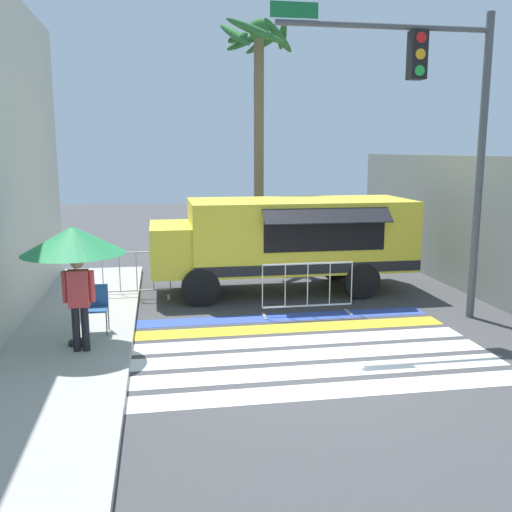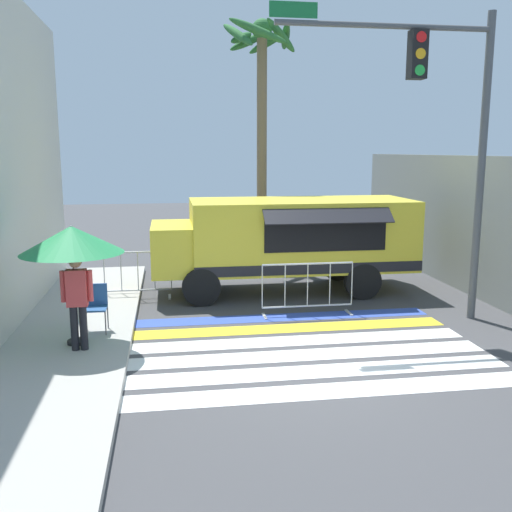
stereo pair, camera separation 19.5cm
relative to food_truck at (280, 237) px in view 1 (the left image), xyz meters
name	(u,v)px [view 1 (the left image)]	position (x,y,z in m)	size (l,w,h in m)	color
ground_plane	(313,363)	(-0.48, -4.93, -1.38)	(60.00, 60.00, 0.00)	#424244
concrete_wall_right	(497,231)	(4.61, -1.93, 0.30)	(0.20, 16.00, 3.37)	gray
crosswalk_painted	(302,347)	(-0.48, -4.13, -1.38)	(6.40, 4.36, 0.01)	white
food_truck	(280,237)	(0.00, 0.00, 0.00)	(6.37, 2.71, 2.30)	yellow
traffic_signal_pole	(444,113)	(2.66, -2.87, 2.84)	(4.45, 0.29, 6.15)	#515456
patio_umbrella	(73,241)	(-4.39, -3.69, 0.60)	(1.75, 1.75, 2.09)	black
folding_chair	(96,304)	(-4.15, -3.00, -0.71)	(0.44, 0.44, 0.88)	#4C4C51
vendor_person	(79,297)	(-4.30, -4.04, -0.31)	(0.53, 0.22, 1.65)	black
barricade_front	(308,289)	(0.14, -2.15, -0.81)	(1.99, 0.44, 1.15)	#B7BABF
barricade_side	(137,276)	(-3.50, -0.17, -0.83)	(1.58, 0.44, 1.15)	#B7BABF
palm_tree	(258,87)	(0.08, 3.72, 3.97)	(2.29, 2.28, 7.29)	#7A664C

